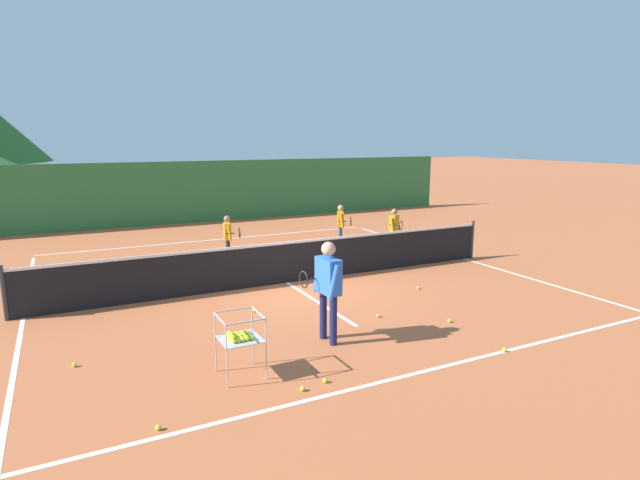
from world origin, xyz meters
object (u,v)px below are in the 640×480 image
object	(u,v)px
tennis_ball_5	(418,288)
tennis_ball_3	(158,427)
tennis_ball_4	(302,389)
student_2	(394,226)
tennis_ball_8	(74,365)
tennis_ball_2	(504,350)
instructor	(328,283)
student_0	(228,234)
tennis_net	(287,262)
tennis_ball_1	(325,380)
tennis_ball_6	(254,310)
ball_cart	(239,337)
student_1	(341,222)
tennis_ball_7	(378,316)
tennis_ball_0	(450,321)

from	to	relation	value
tennis_ball_5	tennis_ball_3	bearing A→B (deg)	-152.47
tennis_ball_5	tennis_ball_4	bearing A→B (deg)	-143.99
student_2	tennis_ball_8	world-z (taller)	student_2
student_2	tennis_ball_2	world-z (taller)	student_2
instructor	student_0	bearing A→B (deg)	88.25
tennis_net	instructor	xyz separation A→B (m)	(-0.79, -3.55, 0.51)
tennis_ball_1	student_0	bearing A→B (deg)	83.08
student_2	tennis_ball_5	distance (m)	3.95
tennis_ball_5	tennis_ball_6	distance (m)	3.78
ball_cart	tennis_ball_5	size ratio (longest dim) A/B	13.22
instructor	tennis_ball_4	bearing A→B (deg)	-128.55
tennis_net	tennis_ball_5	world-z (taller)	tennis_net
tennis_net	tennis_ball_3	size ratio (longest dim) A/B	166.40
tennis_ball_4	tennis_ball_5	xyz separation A→B (m)	(4.28, 3.11, 0.00)
student_1	tennis_ball_3	size ratio (longest dim) A/B	19.22
student_2	tennis_ball_8	distance (m)	9.78
tennis_ball_3	tennis_ball_7	xyz separation A→B (m)	(4.36, 2.07, 0.00)
tennis_ball_8	instructor	bearing A→B (deg)	-12.13
instructor	tennis_ball_3	xyz separation A→B (m)	(-2.97, -1.47, -0.98)
tennis_ball_0	tennis_ball_4	distance (m)	3.68
instructor	tennis_ball_5	world-z (taller)	instructor
tennis_net	tennis_ball_5	size ratio (longest dim) A/B	166.40
ball_cart	tennis_ball_3	size ratio (longest dim) A/B	13.22
student_0	tennis_ball_8	world-z (taller)	student_0
tennis_ball_6	student_2	bearing A→B (deg)	30.60
tennis_ball_0	tennis_ball_2	world-z (taller)	same
tennis_ball_6	student_0	bearing A→B (deg)	79.45
tennis_ball_2	tennis_ball_3	bearing A→B (deg)	178.23
tennis_ball_0	tennis_ball_8	distance (m)	6.27
instructor	tennis_ball_3	world-z (taller)	instructor
tennis_net	student_2	world-z (taller)	student_2
student_2	tennis_ball_3	bearing A→B (deg)	-139.82
ball_cart	tennis_ball_3	xyz separation A→B (m)	(-1.29, -0.91, -0.55)
tennis_ball_4	tennis_ball_8	size ratio (longest dim) A/B	1.00
tennis_ball_1	tennis_ball_7	xyz separation A→B (m)	(2.10, 1.90, 0.00)
instructor	tennis_ball_4	distance (m)	2.01
student_2	tennis_ball_5	xyz separation A→B (m)	(-1.74, -3.46, -0.73)
tennis_net	tennis_ball_5	xyz separation A→B (m)	(2.40, -1.81, -0.47)
ball_cart	tennis_ball_1	size ratio (longest dim) A/B	13.22
instructor	tennis_ball_4	xyz separation A→B (m)	(-1.09, -1.37, -0.98)
tennis_ball_4	tennis_ball_8	world-z (taller)	same
tennis_ball_3	tennis_ball_7	distance (m)	4.83
student_0	tennis_ball_3	bearing A→B (deg)	-112.58
student_0	tennis_ball_2	world-z (taller)	student_0
tennis_ball_3	tennis_ball_8	distance (m)	2.42
tennis_ball_6	tennis_ball_8	world-z (taller)	same
tennis_ball_0	tennis_ball_2	size ratio (longest dim) A/B	1.00
tennis_ball_3	student_2	bearing A→B (deg)	40.18
student_0	student_1	size ratio (longest dim) A/B	0.97
ball_cart	tennis_ball_4	distance (m)	1.15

